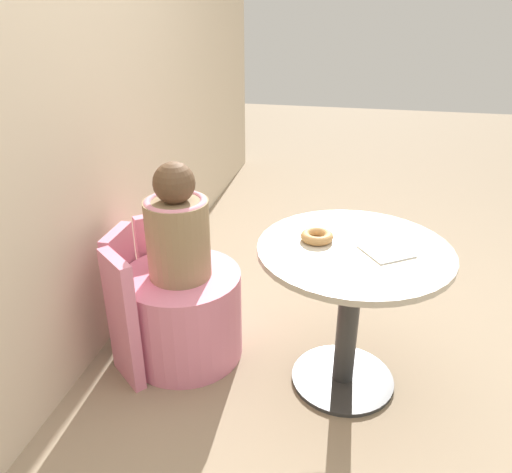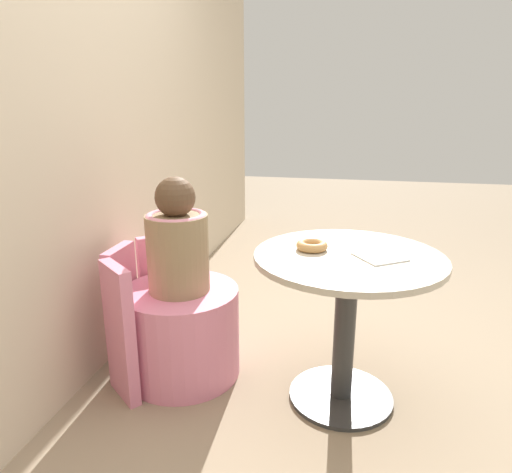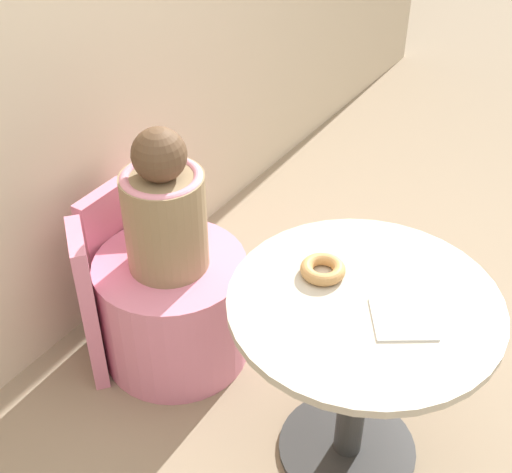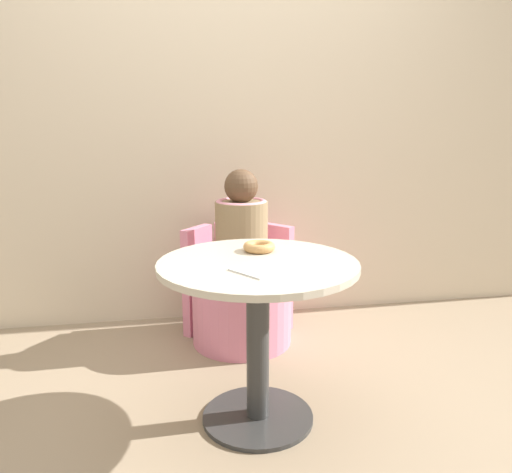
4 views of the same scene
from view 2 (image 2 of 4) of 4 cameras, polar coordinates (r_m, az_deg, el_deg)
ground_plane at (r=2.11m, az=9.58°, el=-19.11°), size 12.00×12.00×0.00m
back_wall at (r=2.08m, az=-22.57°, el=14.63°), size 6.00×0.06×2.40m
round_table at (r=1.88m, az=11.25°, el=-7.38°), size 0.75×0.75×0.65m
tub_chair at (r=2.17m, az=-9.24°, el=-11.67°), size 0.52×0.52×0.42m
booth_backrest at (r=2.21m, az=-14.71°, el=-8.84°), size 0.62×0.23×0.60m
child_figure at (r=2.00m, az=-9.80°, el=-0.67°), size 0.27×0.27×0.51m
donut at (r=1.85m, az=7.00°, el=-1.12°), size 0.13×0.13×0.04m
paper_napkin at (r=1.81m, az=15.20°, el=-2.47°), size 0.22×0.22×0.01m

